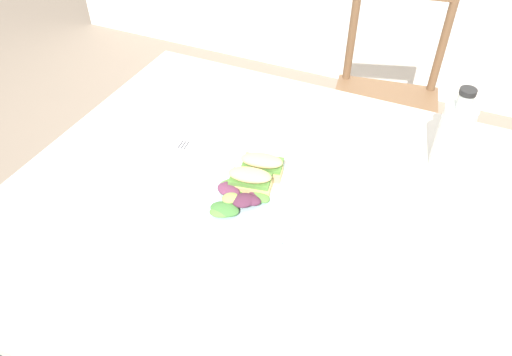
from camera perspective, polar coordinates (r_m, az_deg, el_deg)
ground_plane at (r=1.74m, az=-0.11°, el=-18.00°), size 8.20×8.20×0.00m
dining_table at (r=1.18m, az=0.41°, el=-6.71°), size 1.13×1.02×0.74m
chair_wooden_far at (r=2.00m, az=14.77°, el=8.59°), size 0.46×0.46×0.87m
plate_lunch at (r=1.10m, az=-0.86°, el=-1.86°), size 0.25×0.25×0.01m
sandwich_half_front at (r=1.08m, az=-0.71°, el=-0.22°), size 0.10×0.07×0.06m
sandwich_half_back at (r=1.12m, az=0.66°, el=1.47°), size 0.10×0.07×0.06m
salad_mixed_greens at (r=1.06m, az=-2.31°, el=-2.30°), size 0.13×0.15×0.03m
napkin_folded at (r=1.19m, az=-9.91°, el=1.43°), size 0.11×0.21×0.00m
fork_on_napkin at (r=1.20m, az=-9.58°, el=2.08°), size 0.04×0.19×0.00m
bottle_cold_brew at (r=1.22m, az=21.84°, el=4.17°), size 0.07×0.07×0.21m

